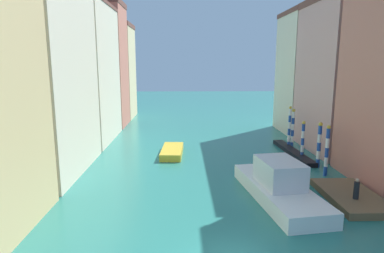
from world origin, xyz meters
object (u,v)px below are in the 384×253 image
at_px(waterfront_dock, 351,197).
at_px(mooring_pole_2, 303,140).
at_px(mooring_pole_1, 319,144).
at_px(motorboat_0, 172,151).
at_px(mooring_pole_3, 293,128).
at_px(mooring_pole_4, 289,127).
at_px(vaporetto_white, 279,185).
at_px(person_on_dock, 356,189).
at_px(mooring_pole_0, 327,150).
at_px(gondola_black, 293,152).

xyz_separation_m(waterfront_dock, mooring_pole_2, (0.18, 10.38, 1.73)).
distance_m(mooring_pole_1, mooring_pole_2, 2.83).
bearing_deg(motorboat_0, mooring_pole_2, -8.08).
height_order(mooring_pole_1, mooring_pole_3, mooring_pole_3).
xyz_separation_m(mooring_pole_4, vaporetto_white, (-5.29, -14.34, -1.47)).
distance_m(mooring_pole_1, mooring_pole_4, 7.18).
distance_m(mooring_pole_3, mooring_pole_4, 0.39).
xyz_separation_m(person_on_dock, vaporetto_white, (-4.87, 1.37, -0.18)).
relative_size(person_on_dock, mooring_pole_1, 0.34).
relative_size(person_on_dock, mooring_pole_0, 0.33).
bearing_deg(mooring_pole_4, mooring_pole_3, -4.53).
bearing_deg(gondola_black, waterfront_dock, -89.28).
height_order(mooring_pole_1, motorboat_0, mooring_pole_1).
height_order(person_on_dock, mooring_pole_1, mooring_pole_1).
xyz_separation_m(person_on_dock, mooring_pole_3, (0.78, 15.68, 1.15)).
xyz_separation_m(waterfront_dock, person_on_dock, (-0.21, -0.94, 0.92)).
relative_size(mooring_pole_4, motorboat_0, 0.85).
bearing_deg(motorboat_0, mooring_pole_4, 10.74).
bearing_deg(mooring_pole_2, vaporetto_white, -117.83).
height_order(vaporetto_white, motorboat_0, vaporetto_white).
relative_size(vaporetto_white, gondola_black, 1.08).
xyz_separation_m(mooring_pole_2, mooring_pole_4, (0.03, 4.38, 0.47)).
bearing_deg(waterfront_dock, vaporetto_white, 175.23).
relative_size(waterfront_dock, mooring_pole_0, 1.43).
height_order(mooring_pole_4, gondola_black, mooring_pole_4).
bearing_deg(mooring_pole_0, mooring_pole_2, 91.92).
xyz_separation_m(mooring_pole_0, mooring_pole_1, (0.33, 2.43, -0.08)).
height_order(person_on_dock, mooring_pole_0, mooring_pole_0).
bearing_deg(vaporetto_white, mooring_pole_3, 68.45).
distance_m(mooring_pole_2, gondola_black, 2.51).
height_order(waterfront_dock, mooring_pole_3, mooring_pole_3).
distance_m(mooring_pole_0, mooring_pole_4, 9.59).
relative_size(waterfront_dock, motorboat_0, 1.12).
bearing_deg(mooring_pole_1, mooring_pole_3, 90.91).
height_order(waterfront_dock, person_on_dock, person_on_dock).
bearing_deg(mooring_pole_2, mooring_pole_4, 89.63).
xyz_separation_m(mooring_pole_1, mooring_pole_2, (-0.51, 2.78, -0.20)).
relative_size(mooring_pole_1, mooring_pole_3, 0.94).
bearing_deg(mooring_pole_3, gondola_black, -105.64).
bearing_deg(person_on_dock, mooring_pole_0, 84.73).
height_order(mooring_pole_0, vaporetto_white, mooring_pole_0).
bearing_deg(person_on_dock, gondola_black, 89.75).
bearing_deg(mooring_pole_1, mooring_pole_2, 100.35).
bearing_deg(mooring_pole_0, mooring_pole_1, 82.20).
bearing_deg(waterfront_dock, mooring_pole_1, 84.84).
bearing_deg(gondola_black, mooring_pole_4, 82.18).
relative_size(mooring_pole_1, gondola_black, 0.44).
distance_m(mooring_pole_2, motorboat_0, 13.42).
bearing_deg(gondola_black, mooring_pole_0, -85.83).
height_order(gondola_black, motorboat_0, motorboat_0).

